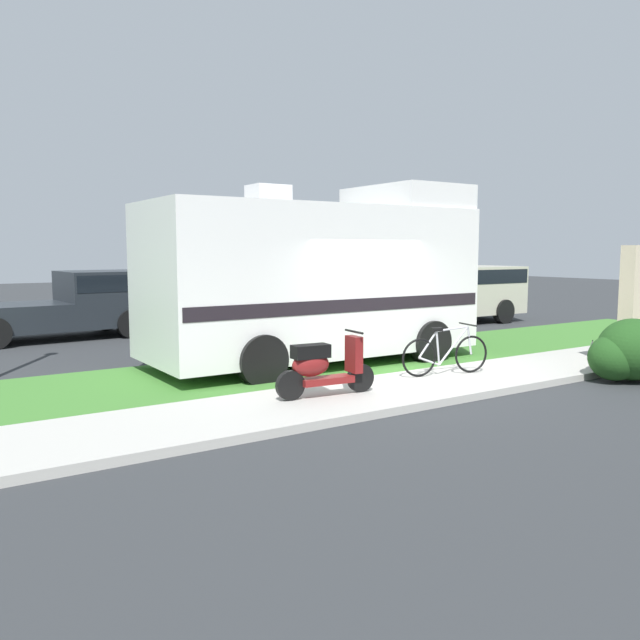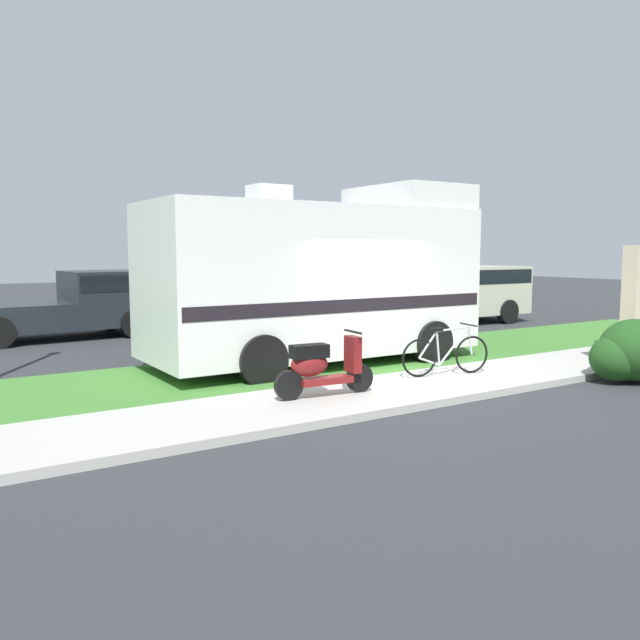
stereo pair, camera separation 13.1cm
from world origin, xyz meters
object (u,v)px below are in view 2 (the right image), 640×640
Objects in this scene: bottle_green at (632,348)px; bicycle at (446,354)px; motorhome_rv at (318,278)px; pickup_truck_near at (461,293)px; bottle_spare at (595,348)px; pickup_truck_far at (82,302)px; scooter at (321,366)px.

bicycle is at bearing 175.91° from bottle_green.
pickup_truck_near is at bearing 26.31° from motorhome_rv.
bottle_spare is at bearing -111.59° from pickup_truck_near.
pickup_truck_near is at bearing -15.76° from pickup_truck_far.
bicycle is (2.74, 0.20, -0.08)m from scooter.
bottle_green is (6.09, -2.99, -1.52)m from motorhome_rv.
bottle_green is at bearing -104.79° from pickup_truck_near.
bottle_green is at bearing -4.09° from bicycle.
motorhome_rv is 7.65m from pickup_truck_far.
motorhome_rv is 6.95m from bottle_green.
bottle_green is 0.92× the size of bottle_spare.
pickup_truck_far is at bearing 112.50° from bicycle.
pickup_truck_near is 7.17m from bottle_green.
pickup_truck_near is 22.68× the size of bottle_green.
pickup_truck_near is at bearing 75.21° from bottle_green.
scooter is at bearing -145.14° from pickup_truck_near.
scooter reaches higher than bottle_green.
motorhome_rv reaches higher than pickup_truck_far.
scooter reaches higher than bicycle.
motorhome_rv is 8.86m from pickup_truck_near.
bottle_green is (-1.82, -6.90, -0.73)m from pickup_truck_near.
pickup_truck_far is (-10.91, 3.08, -0.02)m from pickup_truck_near.
pickup_truck_near is at bearing 43.33° from bicycle.
bicycle is 4.35m from bottle_spare.
pickup_truck_near is (9.67, 6.73, 0.38)m from scooter.
motorhome_rv reaches higher than scooter.
pickup_truck_near is at bearing 34.86° from scooter.
scooter is (-1.76, -2.82, -1.17)m from motorhome_rv.
motorhome_rv is at bearing -66.77° from pickup_truck_far.
pickup_truck_far is at bearing 164.24° from pickup_truck_near.
pickup_truck_near reaches higher than bottle_spare.
bottle_green is at bearing -26.10° from bottle_spare.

